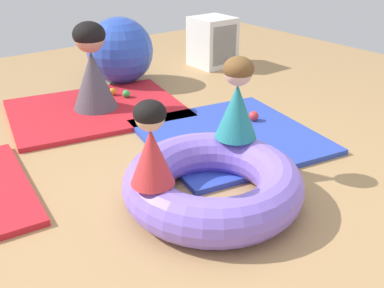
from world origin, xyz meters
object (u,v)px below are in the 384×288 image
(child_in_red, at_px, (151,144))
(adult_seated, at_px, (92,67))
(inflatable_cushion, at_px, (213,183))
(storage_cube, at_px, (214,42))
(child_in_teal, at_px, (237,99))
(play_ball_orange, at_px, (113,92))
(play_ball_green, at_px, (126,94))
(exercise_ball_large, at_px, (120,51))
(play_ball_red, at_px, (254,116))

(child_in_red, height_order, adult_seated, adult_seated)
(inflatable_cushion, height_order, storage_cube, storage_cube)
(inflatable_cushion, relative_size, child_in_teal, 2.02)
(play_ball_orange, bearing_deg, child_in_red, -111.89)
(child_in_teal, xyz_separation_m, play_ball_green, (0.11, 1.62, -0.44))
(inflatable_cushion, height_order, exercise_ball_large, exercise_ball_large)
(child_in_red, bearing_deg, exercise_ball_large, -72.73)
(child_in_teal, distance_m, play_ball_red, 0.94)
(exercise_ball_large, bearing_deg, inflatable_cushion, -106.57)
(adult_seated, height_order, play_ball_orange, adult_seated)
(child_in_teal, height_order, play_ball_green, child_in_teal)
(child_in_teal, distance_m, exercise_ball_large, 2.18)
(play_ball_orange, bearing_deg, adult_seated, -143.69)
(child_in_red, distance_m, storage_cube, 3.18)
(inflatable_cushion, xyz_separation_m, exercise_ball_large, (0.69, 2.33, 0.21))
(play_ball_green, relative_size, storage_cube, 0.13)
(play_ball_green, height_order, play_ball_red, play_ball_red)
(inflatable_cushion, distance_m, child_in_teal, 0.55)
(adult_seated, bearing_deg, play_ball_orange, -21.55)
(storage_cube, bearing_deg, child_in_red, -135.59)
(child_in_teal, height_order, storage_cube, child_in_teal)
(play_ball_red, distance_m, storage_cube, 1.79)
(adult_seated, distance_m, play_ball_orange, 0.47)
(child_in_teal, relative_size, adult_seated, 0.70)
(exercise_ball_large, bearing_deg, child_in_teal, -99.27)
(child_in_teal, height_order, exercise_ball_large, child_in_teal)
(storage_cube, bearing_deg, inflatable_cushion, -129.82)
(play_ball_green, bearing_deg, child_in_red, -115.30)
(child_in_teal, bearing_deg, child_in_red, 19.70)
(adult_seated, bearing_deg, child_in_red, -164.04)
(child_in_red, xyz_separation_m, play_ball_red, (1.40, 0.66, -0.41))
(child_in_teal, relative_size, storage_cube, 0.94)
(child_in_red, height_order, play_ball_red, child_in_red)
(play_ball_orange, xyz_separation_m, storage_cube, (1.49, 0.30, 0.20))
(adult_seated, distance_m, exercise_ball_large, 0.83)
(child_in_red, distance_m, exercise_ball_large, 2.56)
(inflatable_cushion, relative_size, storage_cube, 1.89)
(play_ball_green, xyz_separation_m, exercise_ball_large, (0.24, 0.52, 0.26))
(child_in_red, height_order, play_ball_orange, child_in_red)
(inflatable_cushion, distance_m, exercise_ball_large, 2.44)
(inflatable_cushion, bearing_deg, child_in_teal, 28.91)
(adult_seated, bearing_deg, child_in_teal, -139.15)
(child_in_teal, bearing_deg, play_ball_orange, -83.99)
(inflatable_cushion, xyz_separation_m, child_in_red, (-0.39, 0.03, 0.36))
(child_in_red, xyz_separation_m, play_ball_green, (0.85, 1.79, -0.41))
(inflatable_cushion, bearing_deg, play_ball_green, 76.00)
(play_ball_green, bearing_deg, adult_seated, -168.97)
(play_ball_red, relative_size, storage_cube, 0.15)
(inflatable_cushion, height_order, child_in_teal, child_in_teal)
(play_ball_green, xyz_separation_m, play_ball_red, (0.56, -1.13, 0.00))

